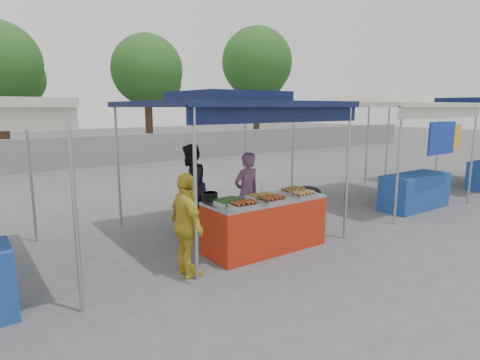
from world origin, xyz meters
TOP-DOWN VIEW (x-y plane):
  - ground_plane at (0.00, 0.00)m, footprint 80.00×80.00m
  - back_wall at (0.00, 11.00)m, footprint 40.00×0.25m
  - main_canopy at (0.00, 0.97)m, footprint 3.20×3.20m
  - neighbor_stall_right at (4.50, 0.57)m, footprint 3.20×3.20m
  - neighbor_stall_far at (8.50, 0.57)m, footprint 3.20×3.20m
  - tree_1 at (-2.21, 13.20)m, footprint 3.33×3.23m
  - tree_2 at (3.82, 13.26)m, footprint 3.38×3.29m
  - tree_3 at (10.34, 13.31)m, footprint 3.90×3.90m
  - vendor_table at (0.00, -0.10)m, footprint 2.00×0.80m
  - food_tray_fl at (-0.59, -0.34)m, footprint 0.42×0.30m
  - food_tray_fm at (-0.05, -0.34)m, footprint 0.42×0.30m
  - food_tray_fr at (0.61, -0.34)m, footprint 0.42×0.30m
  - food_tray_bl at (-0.66, -0.03)m, footprint 0.42×0.30m
  - food_tray_bm at (-0.02, -0.02)m, footprint 0.42×0.30m
  - food_tray_br at (0.66, -0.02)m, footprint 0.42×0.30m
  - cooking_pot at (-0.83, 0.25)m, footprint 0.25×0.25m
  - skewer_cup at (-0.14, -0.19)m, footprint 0.09×0.09m
  - wok_burner at (1.28, 0.22)m, footprint 0.51×0.51m
  - crate_left at (-0.34, 0.51)m, footprint 0.53×0.37m
  - crate_right at (0.25, 0.67)m, footprint 0.53×0.37m
  - crate_stacked at (0.25, 0.67)m, footprint 0.50×0.35m
  - vendor_woman at (0.27, 0.77)m, footprint 0.57×0.39m
  - helper_man at (-0.29, 1.87)m, footprint 0.98×0.97m
  - customer_person at (-1.54, -0.31)m, footprint 0.39×0.86m

SIDE VIEW (x-z plane):
  - ground_plane at x=0.00m, z-range 0.00..0.00m
  - crate_left at x=-0.34m, z-range 0.00..0.32m
  - crate_right at x=0.25m, z-range 0.00..0.32m
  - vendor_table at x=0.00m, z-range 0.00..0.85m
  - crate_stacked at x=0.25m, z-range 0.32..0.62m
  - wok_burner at x=1.28m, z-range 0.08..0.94m
  - back_wall at x=0.00m, z-range 0.00..1.20m
  - customer_person at x=-1.54m, z-range 0.00..1.45m
  - vendor_woman at x=0.27m, z-range 0.00..1.50m
  - helper_man at x=-0.29m, z-range 0.00..1.60m
  - food_tray_fl at x=-0.59m, z-range 0.85..0.92m
  - food_tray_fm at x=-0.05m, z-range 0.85..0.92m
  - food_tray_fr at x=0.61m, z-range 0.85..0.92m
  - food_tray_bl at x=-0.66m, z-range 0.85..0.92m
  - food_tray_bm at x=-0.02m, z-range 0.85..0.92m
  - food_tray_br at x=0.66m, z-range 0.85..0.92m
  - skewer_cup at x=-0.14m, z-range 0.85..0.96m
  - cooking_pot at x=-0.83m, z-range 0.85..0.99m
  - neighbor_stall_right at x=4.50m, z-range 0.32..2.89m
  - neighbor_stall_far at x=8.50m, z-range 0.32..2.89m
  - main_canopy at x=0.00m, z-range 1.08..3.65m
  - tree_1 at x=-2.21m, z-range 1.02..6.58m
  - tree_2 at x=3.82m, z-range 1.04..6.70m
  - tree_3 at x=10.34m, z-range 1.23..7.94m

